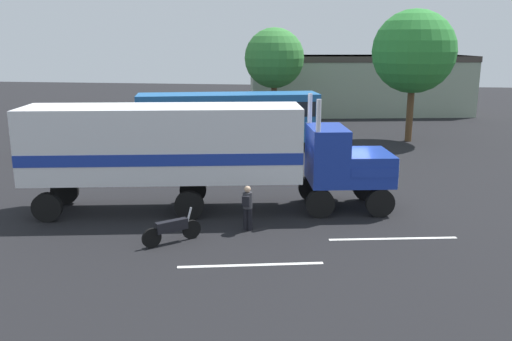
{
  "coord_description": "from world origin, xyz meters",
  "views": [
    {
      "loc": [
        -0.22,
        -21.27,
        6.59
      ],
      "look_at": [
        -3.16,
        -0.92,
        1.6
      ],
      "focal_mm": 37.85,
      "sensor_mm": 36.0,
      "label": 1
    }
  ],
  "objects_px": {
    "person_bystander": "(247,206)",
    "motorcycle": "(172,229)",
    "parked_car": "(65,141)",
    "parked_bus": "(229,115)",
    "semi_truck": "(193,148)",
    "tree_center": "(274,58)",
    "tree_left": "(414,52)"
  },
  "relations": [
    {
      "from": "person_bystander",
      "to": "motorcycle",
      "type": "xyz_separation_m",
      "value": [
        -2.28,
        -1.57,
        -0.41
      ]
    },
    {
      "from": "motorcycle",
      "to": "parked_car",
      "type": "bearing_deg",
      "value": 128.8
    },
    {
      "from": "parked_bus",
      "to": "parked_car",
      "type": "height_order",
      "value": "parked_bus"
    },
    {
      "from": "parked_bus",
      "to": "motorcycle",
      "type": "xyz_separation_m",
      "value": [
        1.23,
        -16.14,
        -1.58
      ]
    },
    {
      "from": "semi_truck",
      "to": "motorcycle",
      "type": "bearing_deg",
      "value": -87.12
    },
    {
      "from": "tree_center",
      "to": "semi_truck",
      "type": "bearing_deg",
      "value": -92.0
    },
    {
      "from": "person_bystander",
      "to": "tree_center",
      "type": "relative_size",
      "value": 0.22
    },
    {
      "from": "person_bystander",
      "to": "tree_left",
      "type": "bearing_deg",
      "value": 67.14
    },
    {
      "from": "motorcycle",
      "to": "tree_center",
      "type": "relative_size",
      "value": 0.22
    },
    {
      "from": "parked_car",
      "to": "motorcycle",
      "type": "height_order",
      "value": "parked_car"
    },
    {
      "from": "parked_car",
      "to": "parked_bus",
      "type": "bearing_deg",
      "value": 19.06
    },
    {
      "from": "motorcycle",
      "to": "tree_left",
      "type": "height_order",
      "value": "tree_left"
    },
    {
      "from": "person_bystander",
      "to": "tree_left",
      "type": "distance_m",
      "value": 20.88
    },
    {
      "from": "parked_bus",
      "to": "tree_center",
      "type": "xyz_separation_m",
      "value": [
        1.81,
        9.02,
        3.16
      ]
    },
    {
      "from": "motorcycle",
      "to": "tree_center",
      "type": "bearing_deg",
      "value": 88.69
    },
    {
      "from": "semi_truck",
      "to": "tree_center",
      "type": "bearing_deg",
      "value": 88.0
    },
    {
      "from": "parked_bus",
      "to": "motorcycle",
      "type": "bearing_deg",
      "value": -85.64
    },
    {
      "from": "semi_truck",
      "to": "tree_left",
      "type": "distance_m",
      "value": 19.92
    },
    {
      "from": "parked_bus",
      "to": "tree_center",
      "type": "bearing_deg",
      "value": 78.67
    },
    {
      "from": "tree_center",
      "to": "parked_car",
      "type": "bearing_deg",
      "value": -132.05
    },
    {
      "from": "semi_truck",
      "to": "motorcycle",
      "type": "xyz_separation_m",
      "value": [
        0.18,
        -3.56,
        -2.04
      ]
    },
    {
      "from": "parked_car",
      "to": "tree_left",
      "type": "distance_m",
      "value": 22.41
    },
    {
      "from": "parked_bus",
      "to": "semi_truck",
      "type": "bearing_deg",
      "value": -85.22
    },
    {
      "from": "parked_car",
      "to": "motorcycle",
      "type": "relative_size",
      "value": 2.77
    },
    {
      "from": "semi_truck",
      "to": "tree_center",
      "type": "relative_size",
      "value": 1.91
    },
    {
      "from": "parked_bus",
      "to": "motorcycle",
      "type": "distance_m",
      "value": 16.26
    },
    {
      "from": "person_bystander",
      "to": "parked_car",
      "type": "bearing_deg",
      "value": 138.12
    },
    {
      "from": "semi_truck",
      "to": "parked_bus",
      "type": "xyz_separation_m",
      "value": [
        -1.05,
        12.57,
        -0.46
      ]
    },
    {
      "from": "semi_truck",
      "to": "parked_bus",
      "type": "distance_m",
      "value": 12.63
    },
    {
      "from": "semi_truck",
      "to": "parked_car",
      "type": "distance_m",
      "value": 14.01
    },
    {
      "from": "motorcycle",
      "to": "tree_center",
      "type": "height_order",
      "value": "tree_center"
    },
    {
      "from": "parked_car",
      "to": "tree_left",
      "type": "xyz_separation_m",
      "value": [
        20.58,
        7.31,
        5.04
      ]
    }
  ]
}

